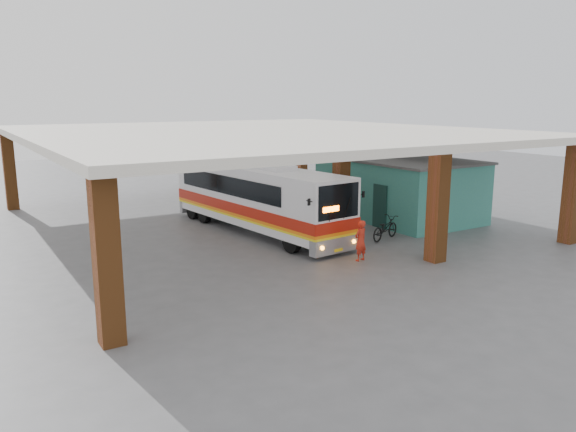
# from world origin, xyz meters

# --- Properties ---
(ground) EXTENTS (90.00, 90.00, 0.00)m
(ground) POSITION_xyz_m (0.00, 0.00, 0.00)
(ground) COLOR #515154
(ground) RESTS_ON ground
(brick_columns) EXTENTS (20.10, 21.60, 4.35)m
(brick_columns) POSITION_xyz_m (1.43, 5.00, 2.17)
(brick_columns) COLOR brown
(brick_columns) RESTS_ON ground
(canopy_roof) EXTENTS (21.00, 23.00, 0.30)m
(canopy_roof) POSITION_xyz_m (0.50, 6.50, 4.50)
(canopy_roof) COLOR silver
(canopy_roof) RESTS_ON brick_columns
(shop_building) EXTENTS (5.20, 8.20, 3.11)m
(shop_building) POSITION_xyz_m (7.49, 4.00, 1.56)
(shop_building) COLOR teal
(shop_building) RESTS_ON ground
(coach_bus) EXTENTS (3.45, 11.40, 3.27)m
(coach_bus) POSITION_xyz_m (-0.44, 4.83, 1.63)
(coach_bus) COLOR white
(coach_bus) RESTS_ON ground
(motorcycle) EXTENTS (2.08, 1.28, 1.03)m
(motorcycle) POSITION_xyz_m (3.65, 0.60, 0.52)
(motorcycle) COLOR black
(motorcycle) RESTS_ON ground
(pedestrian) EXTENTS (0.64, 0.48, 1.58)m
(pedestrian) POSITION_xyz_m (0.61, -1.43, 0.79)
(pedestrian) COLOR red
(pedestrian) RESTS_ON ground
(red_chair) EXTENTS (0.52, 0.52, 0.86)m
(red_chair) POSITION_xyz_m (4.31, 7.07, 0.40)
(red_chair) COLOR red
(red_chair) RESTS_ON ground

